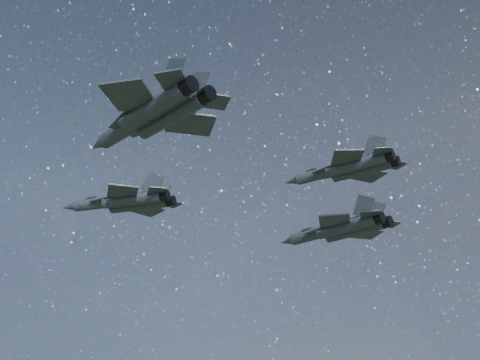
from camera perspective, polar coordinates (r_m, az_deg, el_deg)
The scene contains 4 objects.
jet_lead at distance 87.82m, azimuth -11.45°, elevation -2.15°, with size 19.67×13.04×5.01m.
jet_left at distance 85.88m, azimuth 10.26°, elevation -4.89°, with size 20.17×14.22×5.10m.
jet_right at distance 54.69m, azimuth -8.82°, elevation 6.62°, with size 18.76×13.13×4.73m.
jet_slot at distance 72.98m, azimuth 11.05°, elevation 1.21°, with size 16.47×11.60×4.16m.
Camera 1 is at (41.13, -53.23, 120.58)m, focal length 42.00 mm.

